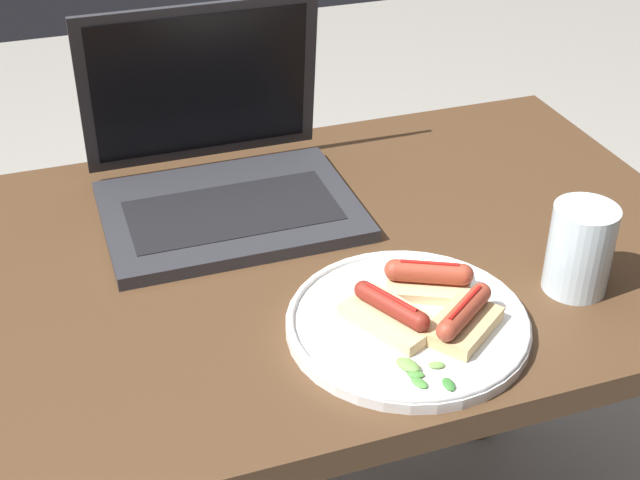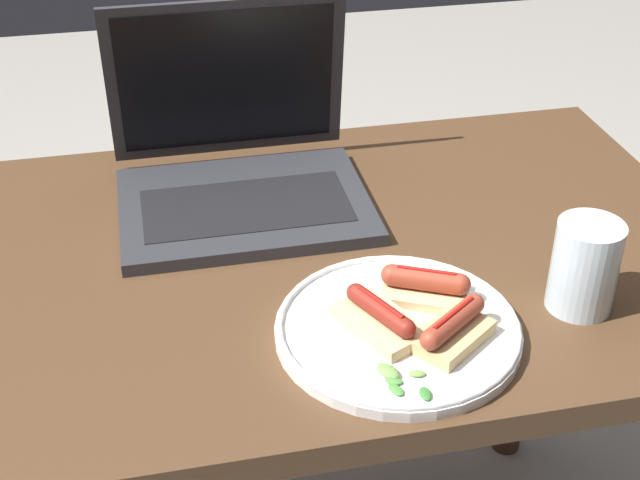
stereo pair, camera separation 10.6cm
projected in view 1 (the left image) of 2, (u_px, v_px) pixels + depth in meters
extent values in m
cube|color=#4C331E|center=(253.00, 272.00, 1.14)|extent=(1.22, 0.69, 0.04)
cylinder|color=#4C331E|center=(493.00, 301.00, 1.69)|extent=(0.06, 0.06, 0.68)
cube|color=#2D2D33|center=(233.00, 211.00, 1.22)|extent=(0.34, 0.26, 0.02)
cube|color=black|center=(235.00, 210.00, 1.20)|extent=(0.28, 0.14, 0.00)
cube|color=#2D2D33|center=(203.00, 84.00, 1.27)|extent=(0.34, 0.04, 0.24)
cube|color=black|center=(204.00, 84.00, 1.26)|extent=(0.31, 0.03, 0.21)
cylinder|color=white|center=(407.00, 325.00, 1.01)|extent=(0.28, 0.28, 0.01)
torus|color=white|center=(408.00, 319.00, 1.01)|extent=(0.28, 0.28, 0.01)
cube|color=#D6B784|center=(391.00, 318.00, 1.00)|extent=(0.10, 0.12, 0.01)
cylinder|color=maroon|center=(391.00, 305.00, 0.99)|extent=(0.06, 0.08, 0.02)
sphere|color=maroon|center=(364.00, 290.00, 1.02)|extent=(0.02, 0.02, 0.02)
sphere|color=maroon|center=(420.00, 322.00, 0.97)|extent=(0.02, 0.02, 0.02)
cylinder|color=red|center=(392.00, 298.00, 0.98)|extent=(0.04, 0.07, 0.01)
cube|color=tan|center=(463.00, 325.00, 0.99)|extent=(0.11, 0.10, 0.02)
cylinder|color=#9E3D28|center=(464.00, 311.00, 0.98)|extent=(0.08, 0.07, 0.02)
sphere|color=#9E3D28|center=(481.00, 293.00, 1.01)|extent=(0.02, 0.02, 0.02)
sphere|color=#9E3D28|center=(446.00, 331.00, 0.95)|extent=(0.02, 0.02, 0.02)
cylinder|color=red|center=(465.00, 303.00, 0.97)|extent=(0.06, 0.05, 0.01)
cube|color=#D6B784|center=(428.00, 286.00, 1.06)|extent=(0.12, 0.10, 0.01)
cylinder|color=#9E3D28|center=(429.00, 272.00, 1.05)|extent=(0.08, 0.06, 0.03)
sphere|color=#9E3D28|center=(463.00, 275.00, 1.04)|extent=(0.03, 0.03, 0.03)
sphere|color=#9E3D28|center=(395.00, 270.00, 1.05)|extent=(0.03, 0.03, 0.03)
cylinder|color=red|center=(430.00, 263.00, 1.04)|extent=(0.06, 0.03, 0.01)
ellipsoid|color=#709E4C|center=(408.00, 365.00, 0.94)|extent=(0.03, 0.03, 0.01)
ellipsoid|color=#4C8E3D|center=(416.00, 374.00, 0.93)|extent=(0.02, 0.02, 0.00)
ellipsoid|color=#387A33|center=(449.00, 384.00, 0.92)|extent=(0.01, 0.02, 0.01)
ellipsoid|color=#709E4C|center=(436.00, 365.00, 0.94)|extent=(0.02, 0.01, 0.00)
ellipsoid|color=#4C8E3D|center=(419.00, 383.00, 0.92)|extent=(0.02, 0.02, 0.00)
cylinder|color=silver|center=(580.00, 249.00, 1.06)|extent=(0.08, 0.08, 0.11)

